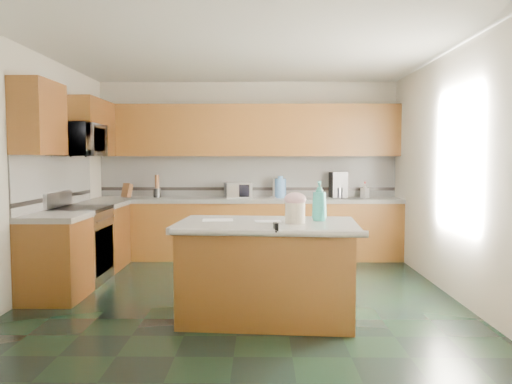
{
  "coord_description": "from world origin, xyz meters",
  "views": [
    {
      "loc": [
        0.21,
        -5.51,
        1.51
      ],
      "look_at": [
        0.15,
        0.35,
        1.12
      ],
      "focal_mm": 35.0,
      "sensor_mm": 36.0,
      "label": 1
    }
  ],
  "objects_px": {
    "island_top": "(267,225)",
    "treat_jar": "(295,213)",
    "toaster_oven": "(238,190)",
    "soap_bottle_island": "(319,201)",
    "knife_block": "(127,191)",
    "island_base": "(267,273)",
    "coffee_maker": "(338,185)"
  },
  "relations": [
    {
      "from": "treat_jar",
      "to": "toaster_oven",
      "type": "xyz_separation_m",
      "value": [
        -0.66,
        3.01,
        0.02
      ]
    },
    {
      "from": "soap_bottle_island",
      "to": "treat_jar",
      "type": "bearing_deg",
      "value": -121.77
    },
    {
      "from": "island_top",
      "to": "treat_jar",
      "type": "relative_size",
      "value": 8.67
    },
    {
      "from": "treat_jar",
      "to": "toaster_oven",
      "type": "relative_size",
      "value": 0.49
    },
    {
      "from": "treat_jar",
      "to": "coffee_maker",
      "type": "bearing_deg",
      "value": 67.36
    },
    {
      "from": "island_top",
      "to": "soap_bottle_island",
      "type": "distance_m",
      "value": 0.56
    },
    {
      "from": "island_top",
      "to": "toaster_oven",
      "type": "height_order",
      "value": "toaster_oven"
    },
    {
      "from": "island_base",
      "to": "toaster_oven",
      "type": "xyz_separation_m",
      "value": [
        -0.4,
        2.91,
        0.6
      ]
    },
    {
      "from": "island_top",
      "to": "knife_block",
      "type": "relative_size",
      "value": 7.84
    },
    {
      "from": "knife_block",
      "to": "toaster_oven",
      "type": "height_order",
      "value": "toaster_oven"
    },
    {
      "from": "island_base",
      "to": "coffee_maker",
      "type": "height_order",
      "value": "coffee_maker"
    },
    {
      "from": "coffee_maker",
      "to": "soap_bottle_island",
      "type": "bearing_deg",
      "value": -109.42
    },
    {
      "from": "soap_bottle_island",
      "to": "island_base",
      "type": "bearing_deg",
      "value": -149.37
    },
    {
      "from": "knife_block",
      "to": "toaster_oven",
      "type": "relative_size",
      "value": 0.54
    },
    {
      "from": "island_base",
      "to": "soap_bottle_island",
      "type": "bearing_deg",
      "value": 15.54
    },
    {
      "from": "island_top",
      "to": "coffee_maker",
      "type": "bearing_deg",
      "value": 73.61
    },
    {
      "from": "coffee_maker",
      "to": "knife_block",
      "type": "bearing_deg",
      "value": 173.37
    },
    {
      "from": "island_top",
      "to": "soap_bottle_island",
      "type": "height_order",
      "value": "soap_bottle_island"
    },
    {
      "from": "island_base",
      "to": "island_top",
      "type": "xyz_separation_m",
      "value": [
        0.0,
        0.0,
        0.46
      ]
    },
    {
      "from": "soap_bottle_island",
      "to": "knife_block",
      "type": "xyz_separation_m",
      "value": [
        -2.6,
        2.81,
        -0.08
      ]
    },
    {
      "from": "knife_block",
      "to": "toaster_oven",
      "type": "xyz_separation_m",
      "value": [
        1.7,
        0.0,
        0.01
      ]
    },
    {
      "from": "treat_jar",
      "to": "soap_bottle_island",
      "type": "height_order",
      "value": "soap_bottle_island"
    },
    {
      "from": "island_base",
      "to": "treat_jar",
      "type": "bearing_deg",
      "value": -16.29
    },
    {
      "from": "island_base",
      "to": "island_top",
      "type": "relative_size",
      "value": 0.94
    },
    {
      "from": "island_top",
      "to": "knife_block",
      "type": "xyz_separation_m",
      "value": [
        -2.1,
        2.91,
        0.14
      ]
    },
    {
      "from": "treat_jar",
      "to": "knife_block",
      "type": "xyz_separation_m",
      "value": [
        -2.36,
        3.01,
        0.01
      ]
    },
    {
      "from": "treat_jar",
      "to": "soap_bottle_island",
      "type": "bearing_deg",
      "value": 31.87
    },
    {
      "from": "island_top",
      "to": "treat_jar",
      "type": "xyz_separation_m",
      "value": [
        0.26,
        -0.1,
        0.13
      ]
    },
    {
      "from": "treat_jar",
      "to": "island_base",
      "type": "bearing_deg",
      "value": 152.45
    },
    {
      "from": "soap_bottle_island",
      "to": "coffee_maker",
      "type": "height_order",
      "value": "coffee_maker"
    },
    {
      "from": "treat_jar",
      "to": "coffee_maker",
      "type": "relative_size",
      "value": 0.49
    },
    {
      "from": "treat_jar",
      "to": "toaster_oven",
      "type": "height_order",
      "value": "toaster_oven"
    }
  ]
}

